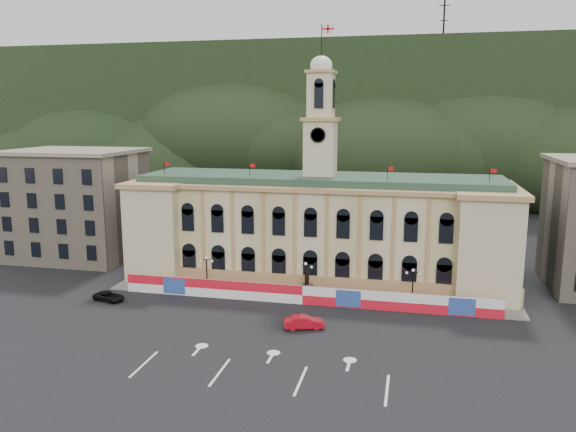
% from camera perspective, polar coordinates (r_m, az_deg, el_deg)
% --- Properties ---
extents(ground, '(260.00, 260.00, 0.00)m').
position_cam_1_polar(ground, '(60.90, -1.35, -13.53)').
color(ground, black).
rests_on(ground, ground).
extents(lane_markings, '(26.00, 10.00, 0.02)m').
position_cam_1_polar(lane_markings, '(56.52, -2.63, -15.53)').
color(lane_markings, white).
rests_on(lane_markings, ground).
extents(hill_ridge, '(230.00, 80.00, 64.00)m').
position_cam_1_polar(hill_ridge, '(176.54, 8.41, 8.65)').
color(hill_ridge, black).
rests_on(hill_ridge, ground).
extents(city_hall, '(56.20, 17.60, 37.10)m').
position_cam_1_polar(city_hall, '(84.42, 3.19, -1.11)').
color(city_hall, beige).
rests_on(city_hall, ground).
extents(side_building_left, '(21.00, 17.00, 18.60)m').
position_cam_1_polar(side_building_left, '(103.19, -20.73, 1.19)').
color(side_building_left, tan).
rests_on(side_building_left, ground).
extents(hoarding_fence, '(50.00, 0.44, 2.50)m').
position_cam_1_polar(hoarding_fence, '(74.16, 1.55, -8.02)').
color(hoarding_fence, red).
rests_on(hoarding_fence, ground).
extents(pavement, '(56.00, 5.50, 0.16)m').
position_cam_1_polar(pavement, '(77.04, 1.89, -8.22)').
color(pavement, slate).
rests_on(pavement, ground).
extents(statue, '(1.40, 1.40, 3.72)m').
position_cam_1_polar(statue, '(76.93, 1.93, -7.38)').
color(statue, '#595651').
rests_on(statue, ground).
extents(lamp_left, '(1.96, 0.44, 5.15)m').
position_cam_1_polar(lamp_left, '(79.16, -8.25, -5.54)').
color(lamp_left, black).
rests_on(lamp_left, ground).
extents(lamp_center, '(1.96, 0.44, 5.15)m').
position_cam_1_polar(lamp_center, '(75.43, 1.80, -6.25)').
color(lamp_center, black).
rests_on(lamp_center, ground).
extents(lamp_right, '(1.96, 0.44, 5.15)m').
position_cam_1_polar(lamp_right, '(74.19, 12.55, -6.79)').
color(lamp_right, black).
rests_on(lamp_right, ground).
extents(red_sedan, '(4.46, 5.68, 1.55)m').
position_cam_1_polar(red_sedan, '(66.35, 1.65, -10.74)').
color(red_sedan, '#B90D1A').
rests_on(red_sedan, ground).
extents(black_suv, '(4.06, 5.31, 1.21)m').
position_cam_1_polar(black_suv, '(79.28, -17.73, -7.79)').
color(black_suv, black).
rests_on(black_suv, ground).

